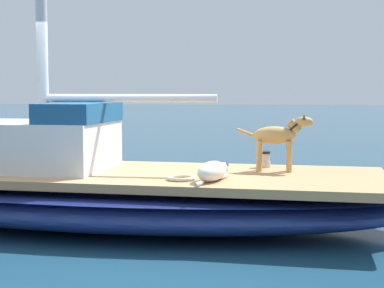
{
  "coord_description": "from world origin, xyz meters",
  "views": [
    {
      "loc": [
        -7.06,
        -2.12,
        1.66
      ],
      "look_at": [
        0.0,
        -1.0,
        1.01
      ],
      "focal_mm": 55.66,
      "sensor_mm": 36.0,
      "label": 1
    }
  ],
  "objects_px": {
    "coiled_rope": "(181,178)",
    "sailboat_main": "(113,197)",
    "dog_tan": "(278,137)",
    "dog_white": "(213,171)",
    "deck_winch": "(264,160)"
  },
  "relations": [
    {
      "from": "deck_winch",
      "to": "coiled_rope",
      "type": "xyz_separation_m",
      "value": [
        -1.25,
        0.88,
        -0.08
      ]
    },
    {
      "from": "dog_tan",
      "to": "dog_white",
      "type": "bearing_deg",
      "value": 141.43
    },
    {
      "from": "sailboat_main",
      "to": "dog_white",
      "type": "xyz_separation_m",
      "value": [
        -0.59,
        -1.33,
        0.43
      ]
    },
    {
      "from": "dog_tan",
      "to": "sailboat_main",
      "type": "bearing_deg",
      "value": 98.01
    },
    {
      "from": "sailboat_main",
      "to": "dog_tan",
      "type": "xyz_separation_m",
      "value": [
        0.29,
        -2.03,
        0.75
      ]
    },
    {
      "from": "sailboat_main",
      "to": "dog_white",
      "type": "height_order",
      "value": "dog_white"
    },
    {
      "from": "dog_tan",
      "to": "dog_white",
      "type": "xyz_separation_m",
      "value": [
        -0.87,
        0.7,
        -0.32
      ]
    },
    {
      "from": "dog_white",
      "to": "coiled_rope",
      "type": "bearing_deg",
      "value": 92.23
    },
    {
      "from": "sailboat_main",
      "to": "dog_white",
      "type": "bearing_deg",
      "value": -113.82
    },
    {
      "from": "sailboat_main",
      "to": "coiled_rope",
      "type": "xyz_separation_m",
      "value": [
        -0.6,
        -0.97,
        0.35
      ]
    },
    {
      "from": "deck_winch",
      "to": "dog_white",
      "type": "bearing_deg",
      "value": 157.27
    },
    {
      "from": "dog_white",
      "to": "sailboat_main",
      "type": "bearing_deg",
      "value": 66.18
    },
    {
      "from": "dog_white",
      "to": "deck_winch",
      "type": "xyz_separation_m",
      "value": [
        1.23,
        -0.52,
        -0.01
      ]
    },
    {
      "from": "dog_tan",
      "to": "coiled_rope",
      "type": "distance_m",
      "value": 1.44
    },
    {
      "from": "coiled_rope",
      "to": "sailboat_main",
      "type": "bearing_deg",
      "value": 58.22
    }
  ]
}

